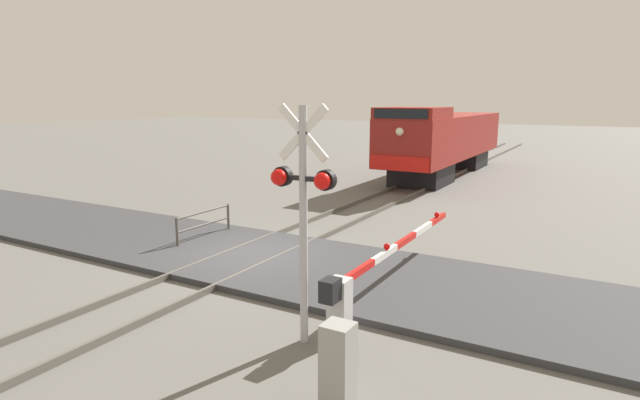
% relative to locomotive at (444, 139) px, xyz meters
% --- Properties ---
extents(ground_plane, '(160.00, 160.00, 0.00)m').
position_rel_locomotive_xyz_m(ground_plane, '(0.00, -17.58, -1.99)').
color(ground_plane, '#605E59').
extents(rail_track_left, '(0.08, 80.00, 0.15)m').
position_rel_locomotive_xyz_m(rail_track_left, '(-0.72, -17.58, -1.92)').
color(rail_track_left, '#59544C').
rests_on(rail_track_left, ground_plane).
extents(rail_track_right, '(0.08, 80.00, 0.15)m').
position_rel_locomotive_xyz_m(rail_track_right, '(0.72, -17.58, -1.92)').
color(rail_track_right, '#59544C').
rests_on(rail_track_right, ground_plane).
extents(road_surface, '(36.00, 4.49, 0.15)m').
position_rel_locomotive_xyz_m(road_surface, '(0.00, -17.58, -1.92)').
color(road_surface, '#38383A').
rests_on(road_surface, ground_plane).
extents(locomotive, '(2.89, 14.29, 3.82)m').
position_rel_locomotive_xyz_m(locomotive, '(0.00, 0.00, 0.00)').
color(locomotive, black).
rests_on(locomotive, ground_plane).
extents(crossing_signal, '(1.18, 0.33, 4.13)m').
position_rel_locomotive_xyz_m(crossing_signal, '(3.73, -20.94, 0.58)').
color(crossing_signal, '#ADADB2').
rests_on(crossing_signal, ground_plane).
extents(crossing_gate, '(0.36, 6.92, 1.18)m').
position_rel_locomotive_xyz_m(crossing_gate, '(4.16, -19.32, -1.24)').
color(crossing_gate, silver).
rests_on(crossing_gate, ground_plane).
extents(utility_cabinet, '(0.40, 0.38, 1.32)m').
position_rel_locomotive_xyz_m(utility_cabinet, '(5.26, -22.54, -1.33)').
color(utility_cabinet, '#999993').
rests_on(utility_cabinet, ground_plane).
extents(guard_railing, '(0.08, 2.29, 0.95)m').
position_rel_locomotive_xyz_m(guard_railing, '(-2.23, -16.89, -1.38)').
color(guard_railing, '#4C4742').
rests_on(guard_railing, ground_plane).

